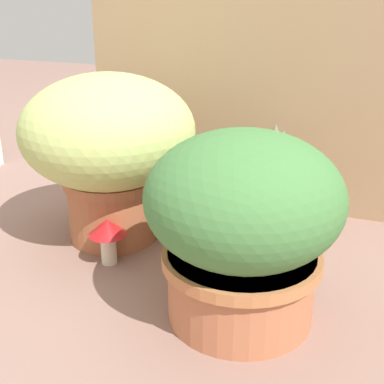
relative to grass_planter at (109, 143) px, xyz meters
The scene contains 6 objects.
ground_plane 0.30m from the grass_planter, 37.36° to the right, with size 6.00×6.00×0.00m, color #8E6C60.
cardboard_backdrop 0.47m from the grass_planter, 56.30° to the left, with size 0.98×0.03×0.83m, color tan.
grass_planter is the anchor object (origin of this frame).
leafy_planter 0.48m from the grass_planter, 28.33° to the right, with size 0.39×0.39×0.39m.
cat 0.37m from the grass_planter, 20.00° to the left, with size 0.38×0.28×0.32m.
mushroom_ornament_red 0.23m from the grass_planter, 65.78° to the right, with size 0.09×0.09×0.12m.
Camera 1 is at (0.54, -1.02, 0.64)m, focal length 48.23 mm.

